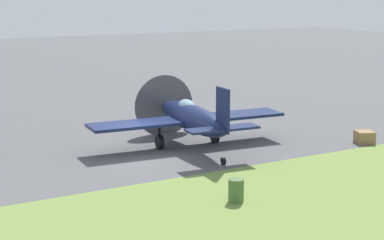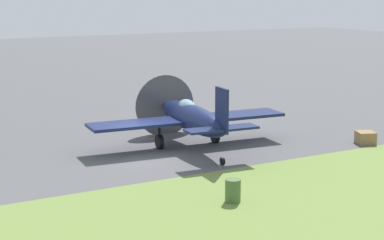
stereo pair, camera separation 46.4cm
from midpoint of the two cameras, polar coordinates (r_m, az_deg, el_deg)
name	(u,v)px [view 1 (the left image)]	position (r m, az deg, el deg)	size (l,w,h in m)	color
ground_plane	(143,157)	(31.16, -4.83, -3.29)	(160.00, 160.00, 0.00)	#515154
grass_verge	(257,215)	(23.33, 5.22, -8.43)	(120.00, 11.00, 0.01)	olive
airplane_lead	(191,117)	(32.54, -0.53, 0.23)	(10.56, 8.36, 3.75)	#141E47
fuel_drum	(236,190)	(24.53, 3.41, -6.29)	(0.60, 0.60, 0.90)	#476633
supply_crate	(364,137)	(34.87, 14.77, -1.49)	(0.90, 0.90, 0.64)	olive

